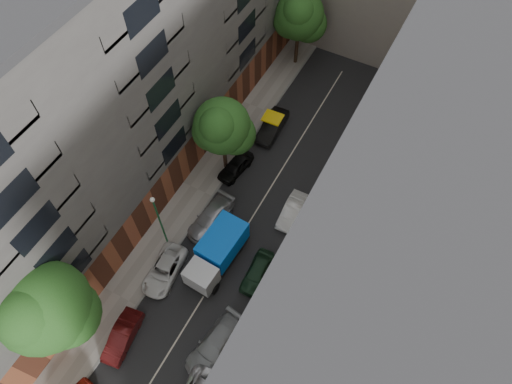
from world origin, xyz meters
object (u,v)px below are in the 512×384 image
Objects in this scene: car_left_2 at (164,270)px; car_right_3 at (292,211)px; car_right_1 at (216,345)px; lamp_post at (159,218)px; car_right_2 at (257,272)px; car_left_5 at (272,126)px; pedestrian at (343,179)px; tarp_truck at (217,253)px; tree_mid at (222,129)px; car_left_1 at (122,336)px; tree_far at (300,18)px; car_left_3 at (211,218)px; car_left_4 at (236,166)px; tree_near at (45,310)px.

car_left_2 is 11.37m from car_right_3.
lamp_post is at bearing 154.38° from car_right_1.
car_right_2 is 6.20m from car_right_3.
car_left_5 reaches higher than car_right_3.
tarp_truck is at bearing 68.72° from pedestrian.
tarp_truck is 0.78× the size of tree_mid.
car_right_1 is (6.18, 2.60, 0.09)m from car_left_1.
tarp_truck is 12.82m from pedestrian.
tarp_truck is at bearing -63.99° from tree_mid.
car_left_2 is 16.79m from pedestrian.
car_right_3 is at bearing -65.75° from tree_far.
lamp_post reaches higher than car_left_3.
tree_mid is at bearing -159.38° from car_left_4.
car_left_3 is 1.23× the size of car_right_2.
car_left_4 is at bearing 82.28° from car_left_1.
car_right_1 is 1.32× the size of car_right_2.
tree_far reaches higher than pedestrian.
car_left_5 is at bearing 73.59° from tree_mid.
tree_near is (-9.10, -16.52, 5.62)m from car_right_3.
tree_far is (-4.34, 23.57, 4.14)m from tarp_truck.
car_right_3 is 0.48× the size of tree_far.
car_right_1 is at bearing -56.98° from car_left_4.
lamp_post is (-7.56, 5.14, 3.67)m from car_right_1.
tree_far is at bearing 86.36° from car_left_2.
car_right_3 is at bearing -55.52° from car_left_5.
car_left_3 is at bearing 60.52° from lamp_post.
lamp_post is at bearing 91.62° from car_left_1.
car_right_3 is (6.18, 15.00, -0.02)m from car_left_1.
car_left_4 is 6.65m from car_right_3.
car_left_1 is at bearing -80.48° from car_left_4.
car_left_4 reaches higher than car_left_2.
pedestrian is at bearing 50.05° from lamp_post.
car_left_3 is 0.61× the size of tree_mid.
lamp_post is (1.55, 9.26, -1.84)m from tree_near.
car_left_1 is 0.88× the size of car_left_2.
car_right_3 is (3.31, 6.57, -0.88)m from tarp_truck.
pedestrian is (2.55, 11.01, 0.24)m from car_right_2.
car_left_4 is 0.55× the size of lamp_post.
tree_far is at bearing 103.48° from car_left_4.
car_left_5 is 1.16× the size of car_right_3.
car_left_3 is 0.52× the size of tree_near.
tree_near reaches higher than car_left_3.
tree_near reaches higher than tarp_truck.
lamp_post is (0.10, -24.25, -1.25)m from tree_far.
tarp_truck is 1.56× the size of car_right_2.
tarp_truck is at bearing -176.63° from car_right_2.
tree_far is at bearing 84.16° from car_left_1.
car_right_3 is (0.00, 12.40, -0.11)m from car_right_1.
car_left_4 is at bearing 24.55° from pedestrian.
car_left_2 is 12.04m from tree_mid.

